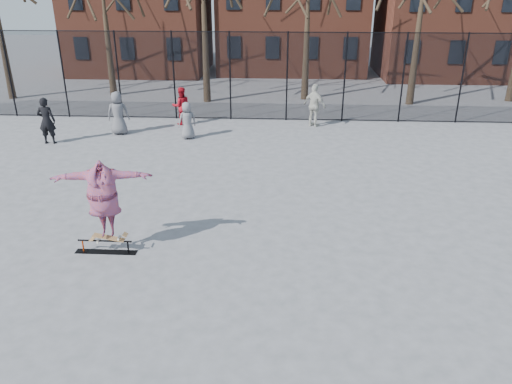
# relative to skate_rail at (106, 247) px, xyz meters

# --- Properties ---
(ground) EXTENTS (100.00, 100.00, 0.00)m
(ground) POSITION_rel_skate_rail_xyz_m (3.13, -0.42, -0.13)
(ground) COLOR slate
(skate_rail) EXTENTS (1.50, 0.23, 0.33)m
(skate_rail) POSITION_rel_skate_rail_xyz_m (0.00, 0.00, 0.00)
(skate_rail) COLOR black
(skate_rail) RESTS_ON ground
(skateboard) EXTENTS (0.82, 0.19, 0.10)m
(skateboard) POSITION_rel_skate_rail_xyz_m (0.11, 0.00, 0.25)
(skateboard) COLOR olive
(skateboard) RESTS_ON skate_rail
(skater) EXTENTS (2.38, 0.98, 1.88)m
(skater) POSITION_rel_skate_rail_xyz_m (0.11, 0.00, 1.24)
(skater) COLOR #3D3B94
(skater) RESTS_ON skateboard
(bystander_grey) EXTENTS (0.89, 0.78, 1.53)m
(bystander_grey) POSITION_rel_skate_rail_xyz_m (0.28, 9.40, 0.64)
(bystander_grey) COLOR slate
(bystander_grey) RESTS_ON ground
(bystander_black) EXTENTS (0.71, 0.50, 1.86)m
(bystander_black) POSITION_rel_skate_rail_xyz_m (-5.17, 8.43, 0.80)
(bystander_black) COLOR black
(bystander_black) RESTS_ON ground
(bystander_red) EXTENTS (1.00, 0.89, 1.69)m
(bystander_red) POSITION_rel_skate_rail_xyz_m (-0.39, 11.58, 0.71)
(bystander_red) COLOR #AF0F1C
(bystander_red) RESTS_ON ground
(bystander_white) EXTENTS (1.16, 1.03, 1.89)m
(bystander_white) POSITION_rel_skate_rail_xyz_m (5.58, 11.58, 0.82)
(bystander_white) COLOR beige
(bystander_white) RESTS_ON ground
(bystander_extra) EXTENTS (0.97, 0.72, 1.82)m
(bystander_extra) POSITION_rel_skate_rail_xyz_m (-2.74, 9.88, 0.78)
(bystander_extra) COLOR #5B5B60
(bystander_extra) RESTS_ON ground
(fence) EXTENTS (34.03, 0.07, 4.00)m
(fence) POSITION_rel_skate_rail_xyz_m (3.12, 12.58, 1.93)
(fence) COLOR black
(fence) RESTS_ON ground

